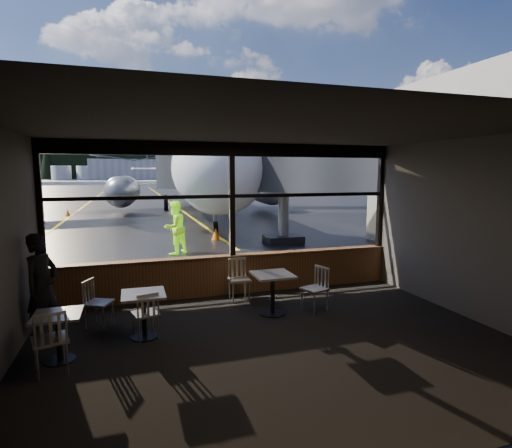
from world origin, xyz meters
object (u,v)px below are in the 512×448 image
chair_left_s (50,340)px  passenger (42,287)px  chair_mid_s (145,314)px  ground_crew (175,228)px  jet_bridge (288,185)px  cone_nose (216,234)px  cafe_table_mid (144,315)px  cone_wing (68,213)px  cafe_table_left (59,338)px  chair_near_n (239,280)px  chair_mid_w (99,303)px  airliner (196,136)px  cafe_table_near (273,294)px  chair_near_e (315,289)px

chair_left_s → passenger: (-0.32, 1.31, 0.44)m
chair_mid_s → ground_crew: bearing=65.4°
jet_bridge → cone_nose: jet_bridge is taller
cafe_table_mid → cone_nose: size_ratio=1.56×
jet_bridge → chair_mid_s: size_ratio=12.78×
chair_mid_s → cone_wing: size_ratio=1.90×
jet_bridge → cafe_table_mid: (-5.67, -7.49, -1.95)m
ground_crew → cafe_table_left: bearing=33.0°
chair_near_n → ground_crew: bearing=-81.1°
cone_wing → jet_bridge: bearing=-56.0°
cafe_table_left → chair_mid_s: chair_mid_s is taller
chair_mid_w → cone_wing: 21.54m
cafe_table_left → chair_left_s: (-0.05, -0.34, 0.10)m
cone_wing → chair_left_s: bearing=-83.0°
chair_mid_w → passenger: passenger is taller
airliner → chair_near_n: bearing=-91.4°
cafe_table_near → chair_left_s: bearing=-161.6°
jet_bridge → cafe_table_near: bearing=-114.1°
cafe_table_near → chair_mid_w: chair_mid_w is taller
cone_wing → chair_mid_w: bearing=-81.0°
airliner → chair_mid_s: size_ratio=43.06×
chair_near_e → chair_left_s: (-4.68, -1.16, 0.01)m
chair_mid_s → cone_wing: 22.43m
cafe_table_left → ground_crew: bearing=71.5°
cafe_table_mid → chair_near_e: chair_near_e is taller
cafe_table_mid → chair_mid_s: bearing=-37.3°
chair_near_e → cafe_table_near: bearing=64.9°
ground_crew → cone_nose: size_ratio=3.67×
ground_crew → cone_wing: 15.87m
airliner → jet_bridge: size_ratio=3.37×
chair_near_n → chair_mid_w: 2.93m
jet_bridge → cafe_table_mid: 9.60m
cone_nose → cone_wing: size_ratio=1.15×
chair_mid_w → chair_left_s: 1.70m
chair_left_s → passenger: bearing=88.2°
chair_mid_s → chair_mid_w: (-0.79, 0.77, 0.03)m
chair_near_e → ground_crew: ground_crew is taller
jet_bridge → chair_near_e: (-2.30, -7.19, -1.88)m
airliner → cafe_table_mid: (-4.69, -23.04, -5.15)m
airliner → chair_near_n: airliner is taller
ground_crew → cone_nose: 3.24m
chair_near_e → chair_near_n: bearing=30.7°
cafe_table_near → cafe_table_mid: cafe_table_near is taller
cafe_table_near → cafe_table_mid: bearing=-170.8°
chair_mid_s → ground_crew: (1.28, 7.14, 0.51)m
chair_near_e → chair_left_s: chair_left_s is taller
cafe_table_mid → cone_wing: size_ratio=1.79×
ground_crew → cafe_table_near: bearing=61.6°
jet_bridge → chair_mid_s: jet_bridge is taller
chair_near_n → passenger: 3.86m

